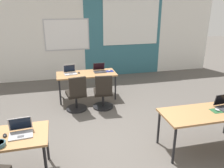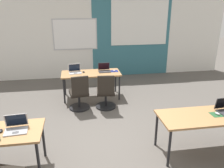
{
  "view_description": "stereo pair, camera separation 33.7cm",
  "coord_description": "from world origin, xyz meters",
  "px_view_note": "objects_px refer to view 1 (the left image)",
  "views": [
    {
      "loc": [
        -0.72,
        -3.71,
        2.55
      ],
      "look_at": [
        0.32,
        0.55,
        0.96
      ],
      "focal_mm": 36.45,
      "sensor_mm": 36.0,
      "label": 1
    },
    {
      "loc": [
        -0.39,
        -3.78,
        2.55
      ],
      "look_at": [
        0.32,
        0.55,
        0.96
      ],
      "focal_mm": 36.45,
      "sensor_mm": 36.0,
      "label": 2
    }
  ],
  "objects_px": {
    "laptop_near_left_inner": "(21,131)",
    "laptop_far_left": "(70,72)",
    "mouse_near_right_end": "(217,110)",
    "laptop_far_right": "(100,70)",
    "mouse_far_left": "(79,73)",
    "desk_far_center": "(86,75)",
    "mouse_far_right": "(109,70)",
    "chair_far_right": "(103,95)",
    "chair_far_left": "(77,96)",
    "mouse_near_left_inner": "(5,135)",
    "desk_near_right": "(206,115)"
  },
  "relations": [
    {
      "from": "laptop_near_left_inner",
      "to": "laptop_far_left",
      "type": "xyz_separation_m",
      "value": [
        0.9,
        2.85,
        0.0
      ]
    },
    {
      "from": "mouse_near_right_end",
      "to": "laptop_far_left",
      "type": "relative_size",
      "value": 0.3
    },
    {
      "from": "laptop_far_right",
      "to": "mouse_far_left",
      "type": "height_order",
      "value": "laptop_far_right"
    },
    {
      "from": "mouse_far_left",
      "to": "laptop_far_right",
      "type": "bearing_deg",
      "value": 2.54
    },
    {
      "from": "desk_far_center",
      "to": "mouse_far_right",
      "type": "relative_size",
      "value": 14.85
    },
    {
      "from": "chair_far_right",
      "to": "chair_far_left",
      "type": "height_order",
      "value": "same"
    },
    {
      "from": "laptop_near_left_inner",
      "to": "mouse_near_left_inner",
      "type": "distance_m",
      "value": 0.22
    },
    {
      "from": "desk_far_center",
      "to": "laptop_near_left_inner",
      "type": "height_order",
      "value": "laptop_near_left_inner"
    },
    {
      "from": "mouse_near_right_end",
      "to": "laptop_far_right",
      "type": "bearing_deg",
      "value": 118.86
    },
    {
      "from": "desk_far_center",
      "to": "mouse_near_right_end",
      "type": "height_order",
      "value": "mouse_near_right_end"
    },
    {
      "from": "laptop_far_right",
      "to": "laptop_far_left",
      "type": "bearing_deg",
      "value": -180.0
    },
    {
      "from": "desk_near_right",
      "to": "desk_far_center",
      "type": "relative_size",
      "value": 1.0
    },
    {
      "from": "desk_near_right",
      "to": "laptop_far_right",
      "type": "xyz_separation_m",
      "value": [
        -1.37,
        2.88,
        0.11
      ]
    },
    {
      "from": "laptop_far_left",
      "to": "chair_far_left",
      "type": "relative_size",
      "value": 0.39
    },
    {
      "from": "chair_far_right",
      "to": "mouse_far_left",
      "type": "xyz_separation_m",
      "value": [
        -0.5,
        0.83,
        0.36
      ]
    },
    {
      "from": "mouse_far_right",
      "to": "laptop_near_left_inner",
      "type": "height_order",
      "value": "laptop_near_left_inner"
    },
    {
      "from": "mouse_near_right_end",
      "to": "chair_far_right",
      "type": "distance_m",
      "value": 2.65
    },
    {
      "from": "mouse_near_right_end",
      "to": "laptop_far_right",
      "type": "distance_m",
      "value": 3.3
    },
    {
      "from": "laptop_near_left_inner",
      "to": "chair_far_left",
      "type": "distance_m",
      "value": 2.3
    },
    {
      "from": "laptop_near_left_inner",
      "to": "laptop_far_left",
      "type": "bearing_deg",
      "value": 67.7
    },
    {
      "from": "desk_far_center",
      "to": "mouse_near_left_inner",
      "type": "xyz_separation_m",
      "value": [
        -1.56,
        -2.79,
        0.08
      ]
    },
    {
      "from": "chair_far_right",
      "to": "mouse_far_left",
      "type": "relative_size",
      "value": 8.67
    },
    {
      "from": "laptop_near_left_inner",
      "to": "mouse_far_left",
      "type": "distance_m",
      "value": 3.06
    },
    {
      "from": "mouse_near_right_end",
      "to": "chair_far_right",
      "type": "height_order",
      "value": "chair_far_right"
    },
    {
      "from": "laptop_near_left_inner",
      "to": "chair_far_right",
      "type": "bearing_deg",
      "value": 46.04
    },
    {
      "from": "desk_near_right",
      "to": "laptop_far_left",
      "type": "bearing_deg",
      "value": 127.23
    },
    {
      "from": "mouse_near_right_end",
      "to": "mouse_near_left_inner",
      "type": "xyz_separation_m",
      "value": [
        -3.53,
        0.02,
        -0.0
      ]
    },
    {
      "from": "mouse_far_left",
      "to": "chair_far_right",
      "type": "bearing_deg",
      "value": -58.96
    },
    {
      "from": "desk_near_right",
      "to": "laptop_far_left",
      "type": "relative_size",
      "value": 4.41
    },
    {
      "from": "desk_far_center",
      "to": "laptop_near_left_inner",
      "type": "bearing_deg",
      "value": -115.6
    },
    {
      "from": "mouse_far_left",
      "to": "laptop_far_left",
      "type": "bearing_deg",
      "value": 176.16
    },
    {
      "from": "desk_near_right",
      "to": "laptop_near_left_inner",
      "type": "relative_size",
      "value": 4.55
    },
    {
      "from": "laptop_far_right",
      "to": "mouse_far_left",
      "type": "bearing_deg",
      "value": -178.17
    },
    {
      "from": "desk_far_center",
      "to": "chair_far_right",
      "type": "xyz_separation_m",
      "value": [
        0.3,
        -0.78,
        -0.28
      ]
    },
    {
      "from": "mouse_near_right_end",
      "to": "chair_far_right",
      "type": "relative_size",
      "value": 0.12
    },
    {
      "from": "laptop_far_right",
      "to": "chair_far_left",
      "type": "bearing_deg",
      "value": -132.55
    },
    {
      "from": "mouse_near_right_end",
      "to": "mouse_far_left",
      "type": "bearing_deg",
      "value": 127.17
    },
    {
      "from": "mouse_far_right",
      "to": "chair_far_right",
      "type": "xyz_separation_m",
      "value": [
        -0.35,
        -0.82,
        -0.36
      ]
    },
    {
      "from": "laptop_far_right",
      "to": "mouse_near_left_inner",
      "type": "distance_m",
      "value": 3.46
    },
    {
      "from": "laptop_far_left",
      "to": "laptop_far_right",
      "type": "bearing_deg",
      "value": -6.75
    },
    {
      "from": "mouse_near_right_end",
      "to": "laptop_far_left",
      "type": "height_order",
      "value": "laptop_far_left"
    },
    {
      "from": "chair_far_left",
      "to": "laptop_far_right",
      "type": "bearing_deg",
      "value": -140.44
    },
    {
      "from": "chair_far_left",
      "to": "desk_far_center",
      "type": "bearing_deg",
      "value": -124.12
    },
    {
      "from": "laptop_far_right",
      "to": "chair_far_right",
      "type": "relative_size",
      "value": 0.36
    },
    {
      "from": "desk_far_center",
      "to": "laptop_far_right",
      "type": "relative_size",
      "value": 4.8
    },
    {
      "from": "mouse_near_right_end",
      "to": "desk_far_center",
      "type": "bearing_deg",
      "value": 125.06
    },
    {
      "from": "chair_far_right",
      "to": "mouse_near_left_inner",
      "type": "height_order",
      "value": "chair_far_right"
    },
    {
      "from": "mouse_near_right_end",
      "to": "mouse_far_left",
      "type": "relative_size",
      "value": 1.04
    },
    {
      "from": "chair_far_right",
      "to": "mouse_near_left_inner",
      "type": "relative_size",
      "value": 8.33
    },
    {
      "from": "chair_far_left",
      "to": "mouse_near_left_inner",
      "type": "bearing_deg",
      "value": 51.03
    }
  ]
}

